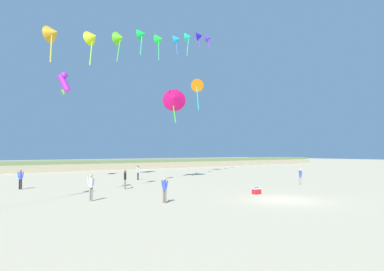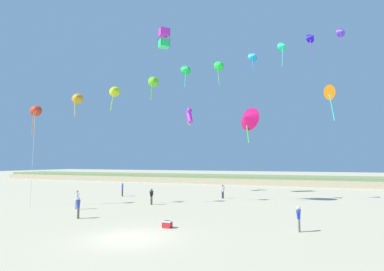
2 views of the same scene
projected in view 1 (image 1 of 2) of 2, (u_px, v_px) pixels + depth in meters
ground_plane at (285, 200)px, 21.32m from camera, size 240.00×240.00×0.00m
dune_ridge at (67, 165)px, 56.20m from camera, size 120.00×10.43×1.55m
person_near_left at (21, 178)px, 27.42m from camera, size 0.48×0.41×1.59m
person_near_right at (125, 178)px, 27.58m from camera, size 0.23×0.53×1.53m
person_mid_center at (91, 185)px, 20.82m from camera, size 0.59×0.23×1.67m
person_far_left at (165, 188)px, 20.10m from camera, size 0.22×0.53×1.52m
person_far_right at (138, 172)px, 36.53m from camera, size 0.46×0.41×1.54m
person_far_center at (300, 176)px, 30.49m from camera, size 0.29×0.51×1.51m
kite_banner_string at (152, 37)px, 33.29m from camera, size 29.85×17.65×19.75m
large_kite_low_lead at (174, 99)px, 37.37m from camera, size 2.85×2.44×3.98m
large_kite_mid_trail at (198, 86)px, 48.23m from camera, size 1.82×1.93×4.36m
large_kite_outer_drift at (64, 83)px, 37.48m from camera, size 1.56×1.61×2.55m
beach_cooler at (256, 191)px, 24.28m from camera, size 0.58×0.41×0.46m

